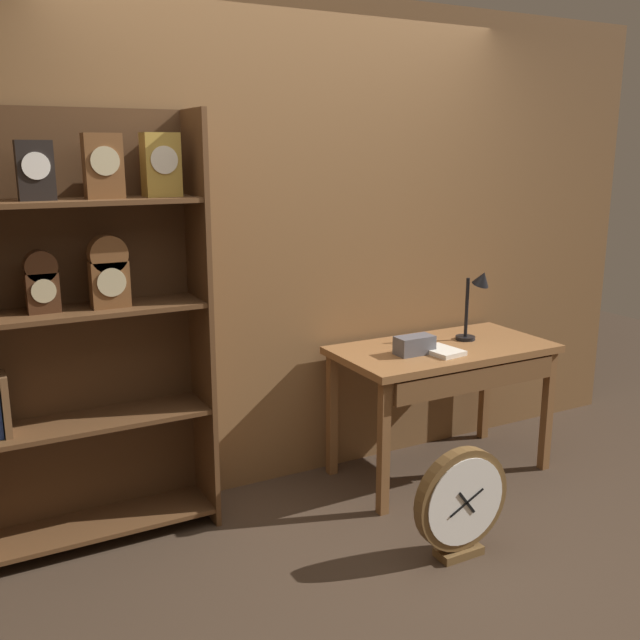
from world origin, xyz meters
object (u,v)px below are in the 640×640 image
desk_lamp (477,296)px  workbench (445,363)px  toolbox_small (414,345)px  round_clock_large (461,502)px  bookshelf (72,319)px  open_repair_manual (442,351)px

desk_lamp → workbench: bearing=-169.2°
toolbox_small → round_clock_large: bearing=-108.0°
bookshelf → workbench: bearing=-6.6°
toolbox_small → round_clock_large: toolbox_small is taller
desk_lamp → toolbox_small: size_ratio=1.98×
workbench → toolbox_small: (-0.23, -0.03, 0.14)m
workbench → desk_lamp: desk_lamp is taller
workbench → toolbox_small: bearing=-173.7°
workbench → open_repair_manual: open_repair_manual is taller
desk_lamp → open_repair_manual: bearing=-158.5°
bookshelf → open_repair_manual: bookshelf is taller
desk_lamp → round_clock_large: desk_lamp is taller
toolbox_small → round_clock_large: 0.92m
bookshelf → round_clock_large: bearing=-33.3°
round_clock_large → desk_lamp: bearing=48.0°
bookshelf → toolbox_small: (1.69, -0.25, -0.28)m
bookshelf → desk_lamp: size_ratio=4.84×
workbench → toolbox_small: toolbox_small is taller
workbench → desk_lamp: size_ratio=2.96×
workbench → toolbox_small: size_ratio=5.87×
bookshelf → open_repair_manual: (1.83, -0.31, -0.32)m
toolbox_small → open_repair_manual: toolbox_small is taller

